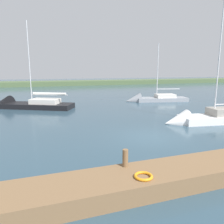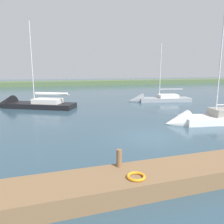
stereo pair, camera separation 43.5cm
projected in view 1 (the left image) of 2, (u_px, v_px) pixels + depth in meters
name	position (u px, v px, depth m)	size (l,w,h in m)	color
ground_plane	(151.00, 137.00, 14.35)	(200.00, 200.00, 0.00)	#2D4756
far_shoreline	(62.00, 85.00, 63.18)	(180.00, 8.00, 2.40)	#4C603D
dock_pier	(216.00, 167.00, 9.13)	(25.42, 1.89, 0.67)	brown
mooring_post_near	(125.00, 158.00, 8.40)	(0.22, 0.22, 0.68)	brown
life_ring_buoy	(143.00, 176.00, 7.57)	(0.66, 0.66, 0.10)	orange
sailboat_far_left	(23.00, 106.00, 25.51)	(9.93, 6.99, 10.80)	black
sailboat_inner_slip	(206.00, 120.00, 18.28)	(8.58, 3.37, 10.82)	white
sailboat_far_right	(151.00, 100.00, 30.71)	(8.90, 3.98, 8.88)	gray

